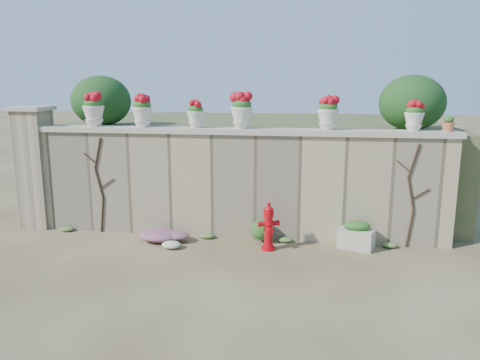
% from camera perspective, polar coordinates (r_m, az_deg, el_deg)
% --- Properties ---
extents(ground, '(80.00, 80.00, 0.00)m').
position_cam_1_polar(ground, '(7.63, -2.81, -10.91)').
color(ground, '#4C3E26').
rests_on(ground, ground).
extents(stone_wall, '(8.00, 0.40, 2.00)m').
position_cam_1_polar(stone_wall, '(9.02, -0.59, -0.66)').
color(stone_wall, tan).
rests_on(stone_wall, ground).
extents(wall_cap, '(8.10, 0.52, 0.10)m').
position_cam_1_polar(wall_cap, '(8.86, -0.61, 5.99)').
color(wall_cap, '#BCB09F').
rests_on(wall_cap, stone_wall).
extents(gate_pillar, '(0.72, 0.72, 2.48)m').
position_cam_1_polar(gate_pillar, '(10.47, -23.63, 1.51)').
color(gate_pillar, tan).
rests_on(gate_pillar, ground).
extents(raised_fill, '(9.00, 6.00, 2.00)m').
position_cam_1_polar(raised_fill, '(12.14, 1.86, 2.54)').
color(raised_fill, '#384C23').
rests_on(raised_fill, ground).
extents(back_shrub_left, '(1.30, 1.30, 1.10)m').
position_cam_1_polar(back_shrub_left, '(10.93, -16.55, 9.23)').
color(back_shrub_left, '#143814').
rests_on(back_shrub_left, raised_fill).
extents(back_shrub_right, '(1.30, 1.30, 1.10)m').
position_cam_1_polar(back_shrub_right, '(10.10, 20.23, 8.83)').
color(back_shrub_right, '#143814').
rests_on(back_shrub_right, raised_fill).
extents(vine_left, '(0.60, 0.04, 1.91)m').
position_cam_1_polar(vine_left, '(9.62, -16.73, -0.44)').
color(vine_left, black).
rests_on(vine_left, ground).
extents(vine_right, '(0.60, 0.04, 1.91)m').
position_cam_1_polar(vine_right, '(8.88, 20.19, -1.66)').
color(vine_right, black).
rests_on(vine_right, ground).
extents(fire_hydrant, '(0.38, 0.27, 0.88)m').
position_cam_1_polar(fire_hydrant, '(8.38, 3.50, -5.62)').
color(fire_hydrant, '#BA070F').
rests_on(fire_hydrant, ground).
extents(planter_box, '(0.70, 0.55, 0.51)m').
position_cam_1_polar(planter_box, '(8.75, 14.02, -6.59)').
color(planter_box, '#BCB09F').
rests_on(planter_box, ground).
extents(green_shrub, '(0.57, 0.51, 0.54)m').
position_cam_1_polar(green_shrub, '(8.83, 2.53, -5.86)').
color(green_shrub, '#1E5119').
rests_on(green_shrub, ground).
extents(magenta_clump, '(1.02, 0.68, 0.27)m').
position_cam_1_polar(magenta_clump, '(9.01, -8.89, -6.52)').
color(magenta_clump, '#B3238D').
rests_on(magenta_clump, ground).
extents(white_flowers, '(0.45, 0.36, 0.16)m').
position_cam_1_polar(white_flowers, '(8.59, -8.21, -7.80)').
color(white_flowers, white).
rests_on(white_flowers, ground).
extents(urn_pot_0, '(0.42, 0.42, 0.65)m').
position_cam_1_polar(urn_pot_0, '(9.69, -17.42, 8.16)').
color(urn_pot_0, beige).
rests_on(urn_pot_0, wall_cap).
extents(urn_pot_1, '(0.39, 0.39, 0.62)m').
position_cam_1_polar(urn_pot_1, '(9.30, -11.82, 8.22)').
color(urn_pot_1, beige).
rests_on(urn_pot_1, wall_cap).
extents(urn_pot_2, '(0.33, 0.33, 0.52)m').
position_cam_1_polar(urn_pot_2, '(8.99, -5.43, 7.97)').
color(urn_pot_2, beige).
rests_on(urn_pot_2, wall_cap).
extents(urn_pot_3, '(0.41, 0.41, 0.65)m').
position_cam_1_polar(urn_pot_3, '(8.81, 0.23, 8.37)').
color(urn_pot_3, beige).
rests_on(urn_pot_3, wall_cap).
extents(urn_pot_4, '(0.38, 0.38, 0.60)m').
position_cam_1_polar(urn_pot_4, '(8.72, 10.68, 7.99)').
color(urn_pot_4, beige).
rests_on(urn_pot_4, wall_cap).
extents(urn_pot_5, '(0.34, 0.34, 0.53)m').
position_cam_1_polar(urn_pot_5, '(8.90, 20.47, 7.30)').
color(urn_pot_5, beige).
rests_on(urn_pot_5, wall_cap).
extents(terracotta_pot, '(0.22, 0.22, 0.26)m').
position_cam_1_polar(terracotta_pot, '(9.04, 24.05, 6.19)').
color(terracotta_pot, '#B96038').
rests_on(terracotta_pot, wall_cap).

